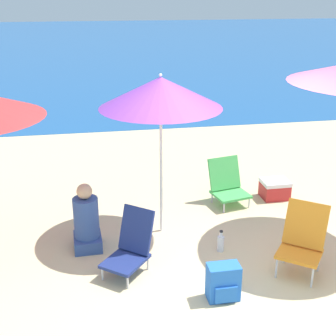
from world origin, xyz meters
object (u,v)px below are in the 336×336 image
beach_umbrella_purple (161,93)px  backpack_blue (223,282)px  beach_chair_navy (131,245)px  beach_chair_orange (303,238)px  beach_chair_green (227,183)px  person_seated_near (87,222)px  cooler_box (275,189)px  water_bottle (221,243)px

beach_umbrella_purple → backpack_blue: 2.35m
beach_umbrella_purple → backpack_blue: size_ratio=5.33×
beach_chair_navy → beach_chair_orange: bearing=28.5°
beach_chair_green → person_seated_near: size_ratio=0.78×
beach_chair_orange → beach_chair_navy: 1.96m
beach_umbrella_purple → beach_chair_navy: size_ratio=2.95×
beach_chair_green → beach_chair_navy: bearing=-148.4°
backpack_blue → cooler_box: size_ratio=0.96×
beach_chair_orange → backpack_blue: 1.12m
beach_chair_navy → beach_chair_green: 2.27m
cooler_box → water_bottle: bearing=-132.5°
person_seated_near → backpack_blue: size_ratio=2.19×
beach_chair_green → water_bottle: 1.47m
beach_umbrella_purple → person_seated_near: beach_umbrella_purple is taller
beach_umbrella_purple → beach_chair_green: size_ratio=3.12×
beach_chair_orange → water_bottle: (-0.79, 0.57, -0.30)m
beach_chair_navy → person_seated_near: bearing=168.6°
water_bottle → backpack_blue: bearing=-104.9°
beach_chair_navy → beach_chair_green: bearing=82.9°
water_bottle → cooler_box: (1.28, 1.40, 0.03)m
beach_chair_navy → water_bottle: 1.18m
beach_chair_orange → water_bottle: size_ratio=2.84×
cooler_box → beach_chair_navy: bearing=-146.4°
beach_chair_orange → cooler_box: size_ratio=1.93×
water_bottle → person_seated_near: bearing=166.8°
beach_chair_navy → beach_umbrella_purple: bearing=99.0°
beach_chair_green → backpack_blue: beach_chair_green is taller
beach_chair_orange → beach_chair_green: size_ratio=1.18×
beach_chair_navy → water_bottle: (1.14, 0.21, -0.21)m
beach_chair_orange → backpack_blue: bearing=-122.6°
backpack_blue → cooler_box: backpack_blue is taller
water_bottle → cooler_box: cooler_box is taller
beach_chair_green → water_bottle: beach_chair_green is taller
person_seated_near → beach_chair_navy: bearing=-52.4°
beach_umbrella_purple → person_seated_near: 1.84m
beach_chair_orange → person_seated_near: 2.60m
beach_umbrella_purple → cooler_box: beach_umbrella_purple is taller
beach_chair_orange → person_seated_near: size_ratio=0.92×
person_seated_near → backpack_blue: bearing=-45.5°
backpack_blue → cooler_box: bearing=56.7°
beach_chair_orange → water_bottle: beach_chair_orange is taller
beach_chair_navy → cooler_box: 2.91m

